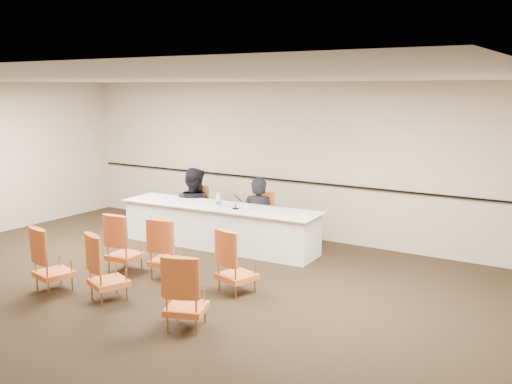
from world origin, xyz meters
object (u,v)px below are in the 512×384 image
Objects in this scene: panelist_main at (259,223)px; drinking_glass at (221,204)px; panelist_second_chair at (194,210)px; aud_chair_back_right at (186,291)px; aud_chair_back_left at (53,258)px; aud_chair_front_left at (124,242)px; panel_table at (219,226)px; panelist_main_chair at (259,218)px; aud_chair_back_mid at (108,266)px; microphone at (236,201)px; aud_chair_front_right at (237,261)px; aud_chair_front_mid at (167,247)px; coffee_cup at (245,206)px; panelist_second at (194,213)px; water_bottle at (218,200)px.

drinking_glass is at bearing 40.25° from panelist_main.
aud_chair_back_right is at bearing -56.04° from panelist_second_chair.
aud_chair_front_left is at bearing 91.42° from aud_chair_back_left.
aud_chair_front_left is (-0.44, -1.95, 0.09)m from panel_table.
panelist_main_chair and aud_chair_back_mid have the same top height.
microphone reaches higher than aud_chair_back_mid.
aud_chair_front_right is 1.00× the size of aud_chair_back_left.
aud_chair_front_mid is at bearing 116.84° from aud_chair_back_right.
aud_chair_front_mid reaches higher than coffee_cup.
panelist_main is at bearing 130.72° from aud_chair_front_right.
aud_chair_back_right is (2.77, -3.65, 0.00)m from panelist_second_chair.
microphone reaches higher than panelist_second_chair.
aud_chair_front_left is (0.55, -2.46, 0.06)m from panelist_second.
aud_chair_front_right and aud_chair_back_left have the same top height.
panelist_second_chair is 1.71m from coffee_cup.
aud_chair_front_right is at bearing 61.59° from aud_chair_back_mid.
panelist_main_chair is 1.00× the size of aud_chair_front_right.
panel_table is 4.05× the size of aud_chair_front_mid.
aud_chair_back_left is (-1.15, -3.72, 0.09)m from panelist_main.
water_bottle is (-0.38, 0.00, -0.03)m from microphone.
microphone is at bearing 93.14° from aud_chair_back_right.
drinking_glass is 3.57m from aud_chair_back_right.
aud_chair_front_mid is at bearing -93.71° from microphone.
drinking_glass is (1.06, -0.54, 0.35)m from panelist_second_chair.
panel_table is 2.00m from aud_chair_front_left.
coffee_cup is at bearing 69.69° from aud_chair_front_mid.
aud_chair_front_mid is 1.29m from aud_chair_front_right.
aud_chair_front_right is 1.00× the size of aud_chair_back_right.
panel_table is 4.05× the size of panelist_main_chair.
aud_chair_front_right is (2.61, -2.33, 0.06)m from panelist_second.
aud_chair_back_right is (1.73, -3.05, -0.42)m from water_bottle.
aud_chair_front_mid and aud_chair_back_right have the same top height.
panelist_second is at bearing 107.72° from aud_chair_back_left.
panelist_second_chair is 1.00× the size of aud_chair_front_right.
water_bottle is 1.80m from aud_chair_front_mid.
aud_chair_front_right is (2.06, 0.13, 0.00)m from aud_chair_front_left.
drinking_glass is (0.02, 0.07, -0.08)m from water_bottle.
aud_chair_front_mid is at bearing -98.45° from coffee_cup.
aud_chair_front_right reaches higher than panel_table.
panel_table is at bearing 167.29° from microphone.
microphone is at bearing 59.97° from aud_chair_front_left.
panelist_second_chair is (-1.47, -0.08, 0.00)m from panelist_main_chair.
panelist_second_chair is 1.28m from water_bottle.
aud_chair_front_left is at bearing -105.77° from panel_table.
coffee_cup is at bearing 84.07° from panelist_main.
panel_table is 2.09× the size of panelist_second.
microphone is (1.42, -0.61, 0.45)m from panelist_second_chair.
aud_chair_back_left is 1.00× the size of aud_chair_back_right.
panelist_main_chair is at bearing 100.41° from coffee_cup.
aud_chair_back_right is at bearing 14.66° from aud_chair_back_mid.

